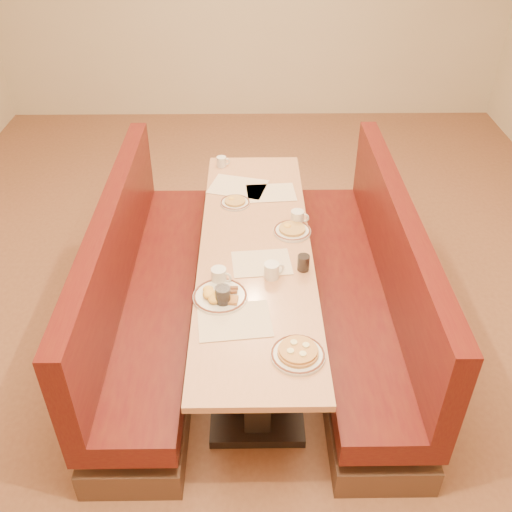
{
  "coord_description": "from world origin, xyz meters",
  "views": [
    {
      "loc": [
        -0.03,
        -2.92,
        2.82
      ],
      "look_at": [
        0.0,
        -0.23,
        0.85
      ],
      "focal_mm": 40.0,
      "sensor_mm": 36.0,
      "label": 1
    }
  ],
  "objects_px": {
    "coffee_mug_d": "(222,162)",
    "eggs_plate": "(219,296)",
    "diner_table": "(256,293)",
    "coffee_mug_b": "(219,276)",
    "coffee_mug_c": "(298,217)",
    "coffee_mug_a": "(272,270)",
    "booth_left": "(146,296)",
    "booth_right": "(365,294)",
    "soda_tumbler_mid": "(303,263)",
    "pancake_plate": "(298,353)",
    "soda_tumbler_near": "(223,296)"
  },
  "relations": [
    {
      "from": "coffee_mug_b",
      "to": "coffee_mug_c",
      "type": "relative_size",
      "value": 1.0
    },
    {
      "from": "coffee_mug_c",
      "to": "soda_tumbler_mid",
      "type": "bearing_deg",
      "value": -82.36
    },
    {
      "from": "coffee_mug_b",
      "to": "coffee_mug_c",
      "type": "bearing_deg",
      "value": 71.77
    },
    {
      "from": "soda_tumbler_mid",
      "to": "pancake_plate",
      "type": "bearing_deg",
      "value": -96.63
    },
    {
      "from": "booth_right",
      "to": "coffee_mug_b",
      "type": "height_order",
      "value": "booth_right"
    },
    {
      "from": "coffee_mug_b",
      "to": "diner_table",
      "type": "bearing_deg",
      "value": 79.03
    },
    {
      "from": "booth_left",
      "to": "booth_right",
      "type": "height_order",
      "value": "same"
    },
    {
      "from": "booth_left",
      "to": "coffee_mug_d",
      "type": "distance_m",
      "value": 1.28
    },
    {
      "from": "diner_table",
      "to": "eggs_plate",
      "type": "relative_size",
      "value": 8.18
    },
    {
      "from": "coffee_mug_a",
      "to": "pancake_plate",
      "type": "bearing_deg",
      "value": -101.02
    },
    {
      "from": "coffee_mug_a",
      "to": "soda_tumbler_near",
      "type": "bearing_deg",
      "value": -159.48
    },
    {
      "from": "coffee_mug_b",
      "to": "coffee_mug_a",
      "type": "bearing_deg",
      "value": 28.91
    },
    {
      "from": "diner_table",
      "to": "eggs_plate",
      "type": "height_order",
      "value": "eggs_plate"
    },
    {
      "from": "coffee_mug_b",
      "to": "coffee_mug_c",
      "type": "height_order",
      "value": "coffee_mug_b"
    },
    {
      "from": "coffee_mug_d",
      "to": "diner_table",
      "type": "bearing_deg",
      "value": -81.18
    },
    {
      "from": "coffee_mug_a",
      "to": "coffee_mug_b",
      "type": "bearing_deg",
      "value": 168.2
    },
    {
      "from": "booth_left",
      "to": "coffee_mug_b",
      "type": "bearing_deg",
      "value": -33.75
    },
    {
      "from": "diner_table",
      "to": "coffee_mug_a",
      "type": "xyz_separation_m",
      "value": [
        0.09,
        -0.3,
        0.42
      ]
    },
    {
      "from": "booth_right",
      "to": "coffee_mug_c",
      "type": "distance_m",
      "value": 0.68
    },
    {
      "from": "booth_right",
      "to": "soda_tumbler_near",
      "type": "distance_m",
      "value": 1.15
    },
    {
      "from": "coffee_mug_c",
      "to": "coffee_mug_d",
      "type": "height_order",
      "value": "coffee_mug_c"
    },
    {
      "from": "coffee_mug_a",
      "to": "coffee_mug_d",
      "type": "distance_m",
      "value": 1.44
    },
    {
      "from": "eggs_plate",
      "to": "coffee_mug_d",
      "type": "distance_m",
      "value": 1.59
    },
    {
      "from": "coffee_mug_a",
      "to": "coffee_mug_c",
      "type": "bearing_deg",
      "value": 51.29
    },
    {
      "from": "pancake_plate",
      "to": "coffee_mug_d",
      "type": "xyz_separation_m",
      "value": [
        -0.45,
        2.04,
        0.02
      ]
    },
    {
      "from": "soda_tumbler_near",
      "to": "booth_right",
      "type": "bearing_deg",
      "value": 30.62
    },
    {
      "from": "eggs_plate",
      "to": "coffee_mug_c",
      "type": "relative_size",
      "value": 2.49
    },
    {
      "from": "eggs_plate",
      "to": "coffee_mug_c",
      "type": "bearing_deg",
      "value": 57.32
    },
    {
      "from": "coffee_mug_d",
      "to": "eggs_plate",
      "type": "bearing_deg",
      "value": -92.44
    },
    {
      "from": "booth_right",
      "to": "eggs_plate",
      "type": "bearing_deg",
      "value": -152.38
    },
    {
      "from": "booth_left",
      "to": "pancake_plate",
      "type": "height_order",
      "value": "booth_left"
    },
    {
      "from": "coffee_mug_a",
      "to": "soda_tumbler_mid",
      "type": "relative_size",
      "value": 1.24
    },
    {
      "from": "booth_left",
      "to": "eggs_plate",
      "type": "distance_m",
      "value": 0.83
    },
    {
      "from": "diner_table",
      "to": "coffee_mug_d",
      "type": "relative_size",
      "value": 23.76
    },
    {
      "from": "diner_table",
      "to": "pancake_plate",
      "type": "xyz_separation_m",
      "value": [
        0.2,
        -0.94,
        0.4
      ]
    },
    {
      "from": "diner_table",
      "to": "pancake_plate",
      "type": "distance_m",
      "value": 1.04
    },
    {
      "from": "coffee_mug_c",
      "to": "coffee_mug_d",
      "type": "distance_m",
      "value": 0.98
    },
    {
      "from": "diner_table",
      "to": "soda_tumbler_mid",
      "type": "bearing_deg",
      "value": -39.8
    },
    {
      "from": "coffee_mug_d",
      "to": "coffee_mug_c",
      "type": "bearing_deg",
      "value": -61.13
    },
    {
      "from": "soda_tumbler_mid",
      "to": "coffee_mug_b",
      "type": "bearing_deg",
      "value": -166.87
    },
    {
      "from": "coffee_mug_c",
      "to": "soda_tumbler_near",
      "type": "xyz_separation_m",
      "value": [
        -0.47,
        -0.82,
        0.01
      ]
    },
    {
      "from": "booth_right",
      "to": "coffee_mug_c",
      "type": "xyz_separation_m",
      "value": [
        -0.45,
        0.27,
        0.44
      ]
    },
    {
      "from": "diner_table",
      "to": "pancake_plate",
      "type": "bearing_deg",
      "value": -78.06
    },
    {
      "from": "coffee_mug_d",
      "to": "coffee_mug_a",
      "type": "bearing_deg",
      "value": -80.22
    },
    {
      "from": "booth_right",
      "to": "coffee_mug_c",
      "type": "relative_size",
      "value": 20.35
    },
    {
      "from": "booth_left",
      "to": "coffee_mug_b",
      "type": "xyz_separation_m",
      "value": [
        0.52,
        -0.35,
        0.44
      ]
    },
    {
      "from": "booth_left",
      "to": "soda_tumbler_near",
      "type": "xyz_separation_m",
      "value": [
        0.55,
        -0.54,
        0.45
      ]
    },
    {
      "from": "pancake_plate",
      "to": "eggs_plate",
      "type": "relative_size",
      "value": 0.89
    },
    {
      "from": "diner_table",
      "to": "soda_tumbler_near",
      "type": "xyz_separation_m",
      "value": [
        -0.18,
        -0.54,
        0.43
      ]
    },
    {
      "from": "coffee_mug_a",
      "to": "soda_tumbler_mid",
      "type": "height_order",
      "value": "soda_tumbler_mid"
    }
  ]
}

